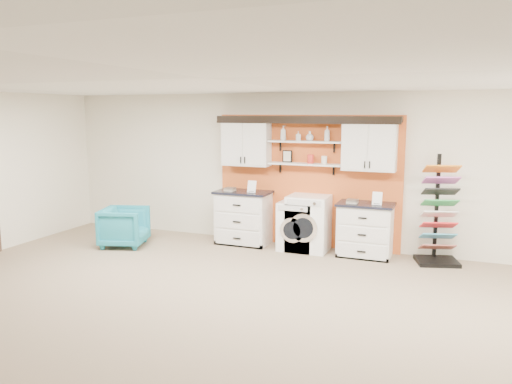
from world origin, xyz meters
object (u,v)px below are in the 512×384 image
at_px(sample_rack, 438,230).
at_px(armchair, 124,227).
at_px(base_cabinet_left, 244,217).
at_px(base_cabinet_right, 365,230).
at_px(dryer, 309,223).
at_px(washer, 298,225).

relative_size(sample_rack, armchair, 2.25).
bearing_deg(base_cabinet_left, base_cabinet_right, 0.00).
bearing_deg(dryer, washer, 180.00).
height_order(base_cabinet_right, armchair, base_cabinet_right).
bearing_deg(armchair, base_cabinet_right, -94.23).
height_order(washer, armchair, washer).
relative_size(washer, armchair, 1.10).
relative_size(base_cabinet_left, base_cabinet_right, 1.08).
distance_m(base_cabinet_right, sample_rack, 1.17).
bearing_deg(sample_rack, base_cabinet_left, 164.57).
bearing_deg(washer, sample_rack, 0.96).
bearing_deg(washer, armchair, -162.33).
relative_size(washer, sample_rack, 0.49).
bearing_deg(base_cabinet_left, washer, -0.18).
relative_size(base_cabinet_left, armchair, 1.29).
bearing_deg(dryer, base_cabinet_right, 0.19).
bearing_deg(sample_rack, base_cabinet_right, 165.74).
distance_m(base_cabinet_right, washer, 1.20).
distance_m(dryer, sample_rack, 2.17).
height_order(base_cabinet_right, washer, base_cabinet_right).
distance_m(base_cabinet_left, base_cabinet_right, 2.26).
distance_m(sample_rack, armchair, 5.50).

